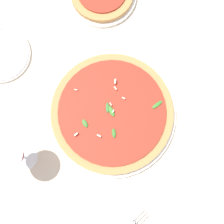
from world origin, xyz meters
The scene contains 4 objects.
ground_plane centered at (0.00, 0.00, 0.00)m, with size 6.00×6.00×0.00m, color beige.
pizza_arugula_main centered at (-0.02, -0.02, 0.02)m, with size 0.37×0.37×0.05m.
wine_glass centered at (-0.29, 0.08, 0.11)m, with size 0.09×0.09×0.16m.
side_plate_white centered at (-0.12, 0.35, 0.01)m, with size 0.18×0.18×0.02m.
Camera 1 is at (-0.14, -0.13, 0.89)m, focal length 50.00 mm.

